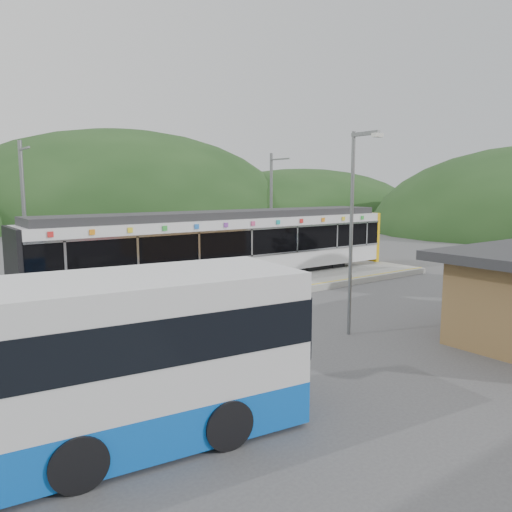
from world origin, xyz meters
TOP-DOWN VIEW (x-y plane):
  - ground at (0.00, 0.00)m, footprint 120.00×120.00m
  - hills at (6.19, 5.29)m, footprint 146.00×149.00m
  - platform at (0.00, 3.30)m, footprint 26.00×3.20m
  - yellow_line at (0.00, 2.00)m, footprint 26.00×0.10m
  - train at (2.06, 6.00)m, footprint 20.44×3.01m
  - catenary_mast_west at (-7.00, 8.56)m, footprint 0.18×1.80m
  - catenary_mast_east at (7.00, 8.56)m, footprint 0.18×1.80m
  - lamp_post at (0.42, -4.17)m, footprint 0.36×1.17m

SIDE VIEW (x-z plane):
  - ground at x=0.00m, z-range 0.00..0.00m
  - hills at x=6.19m, z-range -13.00..13.00m
  - platform at x=0.00m, z-range 0.00..0.30m
  - yellow_line at x=0.00m, z-range 0.30..0.31m
  - train at x=2.06m, z-range 0.19..3.93m
  - catenary_mast_west at x=-7.00m, z-range 0.15..7.15m
  - catenary_mast_east at x=7.00m, z-range 0.15..7.15m
  - lamp_post at x=0.42m, z-range 0.64..7.39m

